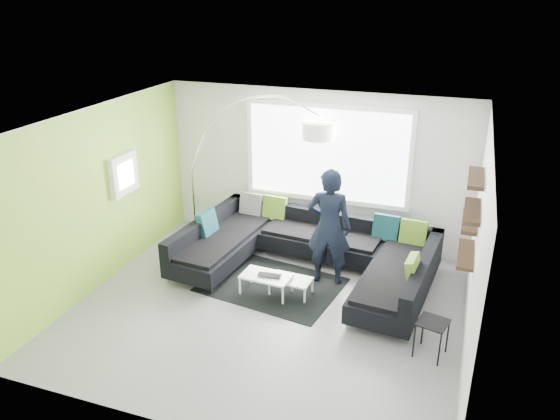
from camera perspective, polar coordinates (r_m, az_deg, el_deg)
The scene contains 9 objects.
ground at distance 8.19m, azimuth -1.32°, elevation -10.26°, with size 5.50×5.50×0.00m, color slate.
room_shell at distance 7.54m, azimuth -0.62°, elevation 2.14°, with size 5.54×5.04×2.82m.
sectional_sofa at distance 8.85m, azimuth 2.65°, elevation -4.81°, with size 4.15×2.80×0.85m.
rug at distance 8.77m, azimuth -0.86°, elevation -7.81°, with size 2.09×1.52×0.01m, color black.
coffee_table at distance 8.46m, azimuth -0.16°, elevation -7.81°, with size 0.98×0.57×0.32m, color silver.
arc_lamp at distance 9.81m, azimuth -9.23°, elevation 3.99°, with size 2.57×1.14×2.73m, color white, non-canonical shape.
side_table at distance 7.41m, azimuth 15.49°, elevation -12.79°, with size 0.36×0.36×0.50m, color black.
person at distance 8.49m, azimuth 5.13°, elevation -1.79°, with size 0.74×0.53×1.90m, color black.
laptop at distance 8.31m, azimuth -1.21°, elevation -7.03°, with size 0.38×0.26×0.03m, color black.
Camera 1 is at (2.46, -6.43, 4.43)m, focal length 35.00 mm.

